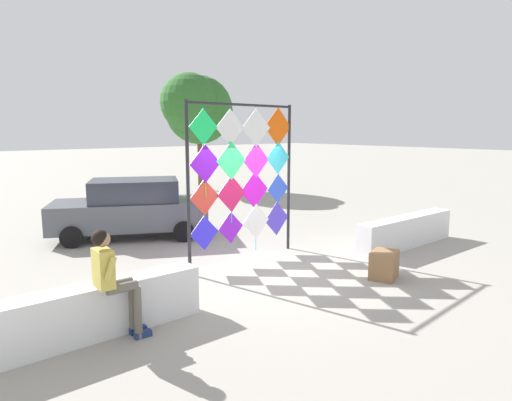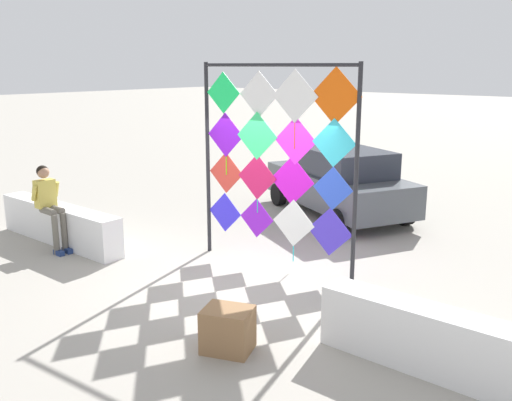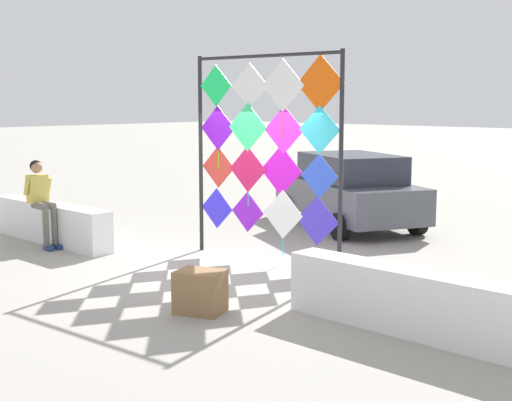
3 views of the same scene
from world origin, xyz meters
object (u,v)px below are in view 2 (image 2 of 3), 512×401
Objects in this scene: seated_vendor at (49,201)px; parked_car at (339,181)px; kite_display_rack at (277,153)px; cardboard_box_large at (228,330)px.

parked_car is (2.81, 5.66, -0.16)m from seated_vendor.
kite_display_rack is 4.01m from parked_car.
kite_display_rack is 4.40m from seated_vendor.
parked_car is 6.84m from cardboard_box_large.
parked_car is at bearing 109.91° from cardboard_box_large.
kite_display_rack is 5.90× the size of cardboard_box_large.
kite_display_rack is at bearing 116.21° from cardboard_box_large.
seated_vendor reaches higher than parked_car.
parked_car reaches higher than cardboard_box_large.
kite_display_rack is 3.47m from cardboard_box_large.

